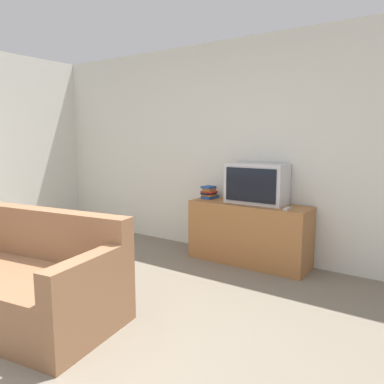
# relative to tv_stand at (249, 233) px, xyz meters

# --- Properties ---
(ground_plane) EXTENTS (14.00, 14.00, 0.00)m
(ground_plane) POSITION_rel_tv_stand_xyz_m (-0.29, -2.76, -0.35)
(ground_plane) COLOR #756B5B
(wall_back) EXTENTS (9.00, 0.06, 2.60)m
(wall_back) POSITION_rel_tv_stand_xyz_m (-0.29, 0.27, 0.95)
(wall_back) COLOR silver
(wall_back) RESTS_ON ground_plane
(tv_stand) EXTENTS (1.39, 0.45, 0.70)m
(tv_stand) POSITION_rel_tv_stand_xyz_m (0.00, 0.00, 0.00)
(tv_stand) COLOR #9E6638
(tv_stand) RESTS_ON ground_plane
(television) EXTENTS (0.68, 0.34, 0.45)m
(television) POSITION_rel_tv_stand_xyz_m (0.06, 0.06, 0.58)
(television) COLOR silver
(television) RESTS_ON tv_stand
(couch) EXTENTS (1.93, 1.12, 0.84)m
(couch) POSITION_rel_tv_stand_xyz_m (-1.00, -2.25, -0.07)
(couch) COLOR #8C6042
(couch) RESTS_ON ground_plane
(book_stack) EXTENTS (0.16, 0.23, 0.15)m
(book_stack) POSITION_rel_tv_stand_xyz_m (-0.57, 0.05, 0.42)
(book_stack) COLOR #23478E
(book_stack) RESTS_ON tv_stand
(remote_on_stand) EXTENTS (0.05, 0.14, 0.02)m
(remote_on_stand) POSITION_rel_tv_stand_xyz_m (0.49, -0.12, 0.36)
(remote_on_stand) COLOR #B7B7B7
(remote_on_stand) RESTS_ON tv_stand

